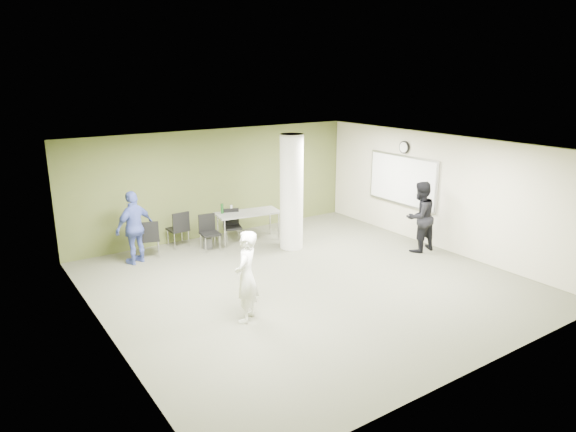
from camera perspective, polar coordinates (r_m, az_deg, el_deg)
floor at (r=10.70m, az=2.03°, el=-7.39°), size 8.00×8.00×0.00m
ceiling at (r=9.94m, az=2.18°, el=7.64°), size 8.00×8.00×0.00m
wall_back at (r=13.57m, az=-7.90°, el=3.67°), size 8.00×2.80×0.02m
wall_left at (r=8.61m, az=-20.02°, el=-4.21°), size 0.02×8.00×2.80m
wall_right_cream at (r=12.93m, az=16.61°, el=2.56°), size 0.02×8.00×2.80m
column at (r=12.37m, az=0.40°, el=2.65°), size 0.56×0.56×2.80m
whiteboard at (r=13.62m, az=12.56°, el=3.92°), size 0.05×2.30×1.30m
wall_clock at (r=13.48m, az=12.78°, el=7.46°), size 0.06×0.32×0.32m
folding_table at (r=13.07m, az=-4.55°, el=0.23°), size 1.70×0.94×1.02m
wastebasket at (r=12.82m, az=-8.93°, el=-2.95°), size 0.24×0.24×0.27m
chair_back_left at (r=12.32m, az=-15.14°, el=-2.18°), size 0.56×0.56×0.90m
chair_back_right at (r=12.87m, az=-12.00°, el=-1.16°), size 0.48×0.48×0.92m
chair_table_left at (r=12.60m, az=-8.81°, el=-1.49°), size 0.48×0.48×0.87m
chair_table_right at (r=13.05m, az=-6.26°, el=-0.83°), size 0.54×0.54×0.87m
woman_white at (r=8.88m, az=-4.67°, el=-6.72°), size 0.70×0.69×1.63m
man_black at (r=12.65m, az=14.44°, el=-0.09°), size 0.83×0.65×1.72m
man_blue at (r=12.00m, az=-16.68°, el=-1.23°), size 1.06×0.72×1.67m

